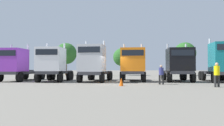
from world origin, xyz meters
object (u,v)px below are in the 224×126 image
Objects in this scene: semi_truck_orange at (133,64)px; traffic_cone_near at (121,82)px; semi_truck_purple at (16,65)px; visitor_with_camera at (161,73)px; semi_truck_silver at (94,63)px; semi_truck_black at (178,64)px; semi_truck_white at (53,64)px; semi_truck_teal at (222,62)px; visitor_in_hivis at (217,73)px.

semi_truck_orange reaches higher than traffic_cone_near.
traffic_cone_near is (-1.29, -5.35, -1.48)m from semi_truck_orange.
semi_truck_purple is 15.08m from visitor_with_camera.
semi_truck_orange is at bearing 107.72° from semi_truck_silver.
semi_truck_purple is 1.09× the size of semi_truck_black.
semi_truck_purple is 8.41m from semi_truck_silver.
semi_truck_orange is (8.27, 0.56, -0.04)m from semi_truck_white.
semi_truck_silver is 6.95m from visitor_with_camera.
semi_truck_black is 4.14m from semi_truck_teal.
semi_truck_white is 4.25m from semi_truck_silver.
semi_truck_silver is (8.36, -0.84, 0.11)m from semi_truck_purple.
visitor_in_hivis is at bearing 14.76° from semi_truck_black.
semi_truck_purple reaches higher than semi_truck_orange.
semi_truck_black is at bearing -4.39° from visitor_in_hivis.
semi_truck_silver is 8.71m from semi_truck_black.
semi_truck_orange is 0.99× the size of semi_truck_black.
semi_truck_black is at bearing -94.14° from semi_truck_teal.
semi_truck_purple is 21.13m from semi_truck_teal.
visitor_in_hivis is (18.17, -6.24, -0.71)m from semi_truck_purple.
semi_truck_silver is at bearing -101.44° from visitor_with_camera.
traffic_cone_near is (2.73, -4.58, -1.55)m from semi_truck_silver.
semi_truck_white is 8.29m from semi_truck_orange.
semi_truck_teal is at bearing 127.51° from visitor_with_camera.
visitor_with_camera is at bearing 73.85° from semi_truck_white.
semi_truck_silver is at bearing -83.67° from semi_truck_teal.
semi_truck_white is at bearing 53.29° from visitor_in_hivis.
semi_truck_teal is at bearing 95.68° from semi_truck_silver.
visitor_with_camera is (14.55, -3.88, -0.80)m from semi_truck_purple.
traffic_cone_near is (-5.96, -5.14, -1.48)m from semi_truck_black.
semi_truck_black is at bearing 100.63° from semi_truck_silver.
semi_truck_purple is at bearing -85.93° from semi_truck_orange.
semi_truck_black is 4.46m from visitor_with_camera.
semi_truck_orange reaches higher than visitor_with_camera.
semi_truck_silver is 1.12× the size of semi_truck_orange.
visitor_in_hivis is 1.09× the size of visitor_with_camera.
visitor_with_camera is at bearing -59.60° from semi_truck_teal.
semi_truck_silver is 5.56m from traffic_cone_near.
semi_truck_purple is 3.60× the size of visitor_in_hivis.
semi_truck_orange is at bearing 94.30° from semi_truck_purple.
traffic_cone_near is at bearing 56.65° from semi_truck_white.
semi_truck_orange is at bearing -135.66° from visitor_with_camera.
visitor_with_camera is at bearing 79.73° from semi_truck_purple.
semi_truck_silver is at bearing 88.39° from semi_truck_white.
semi_truck_black is at bearing 91.89° from semi_truck_orange.
semi_truck_orange is at bearing 95.00° from semi_truck_white.
semi_truck_black is (8.69, 0.56, -0.07)m from semi_truck_silver.
semi_truck_teal reaches higher than visitor_in_hivis.
semi_truck_orange reaches higher than semi_truck_black.
semi_truck_purple is at bearing -85.45° from semi_truck_teal.
visitor_with_camera is 3.84m from traffic_cone_near.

